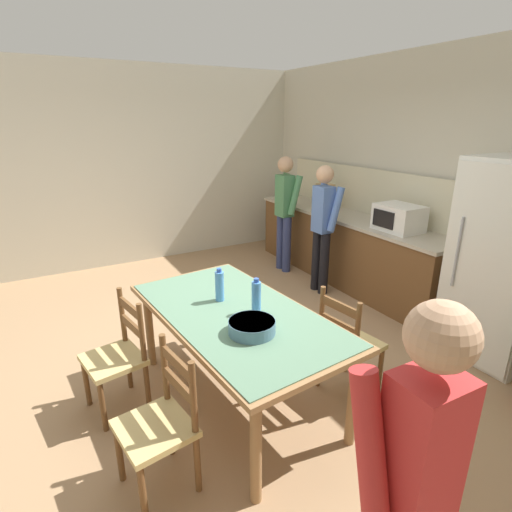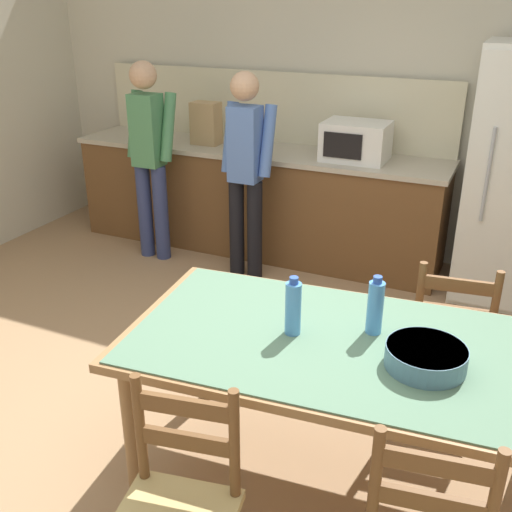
{
  "view_description": "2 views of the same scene",
  "coord_description": "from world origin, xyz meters",
  "px_view_note": "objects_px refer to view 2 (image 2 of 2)",
  "views": [
    {
      "loc": [
        2.93,
        -1.4,
        2.15
      ],
      "look_at": [
        -0.11,
        0.31,
        0.94
      ],
      "focal_mm": 28.0,
      "sensor_mm": 36.0,
      "label": 1
    },
    {
      "loc": [
        1.06,
        -2.35,
        2.14
      ],
      "look_at": [
        -0.09,
        0.18,
        0.91
      ],
      "focal_mm": 42.0,
      "sensor_mm": 36.0,
      "label": 2
    }
  ],
  "objects_px": {
    "dining_table": "(345,358)",
    "bottle_near_centre": "(293,308)",
    "bottle_off_centre": "(375,307)",
    "person_at_counter": "(246,167)",
    "microwave": "(356,141)",
    "person_at_sink": "(149,152)",
    "serving_bowl": "(426,356)",
    "chair_side_far_right": "(450,336)",
    "paper_bag": "(206,123)"
  },
  "relations": [
    {
      "from": "microwave",
      "to": "chair_side_far_right",
      "type": "xyz_separation_m",
      "value": [
        1.01,
        -1.6,
        -0.63
      ]
    },
    {
      "from": "dining_table",
      "to": "chair_side_far_right",
      "type": "relative_size",
      "value": 2.17
    },
    {
      "from": "serving_bowl",
      "to": "person_at_counter",
      "type": "height_order",
      "value": "person_at_counter"
    },
    {
      "from": "paper_bag",
      "to": "microwave",
      "type": "bearing_deg",
      "value": 0.33
    },
    {
      "from": "microwave",
      "to": "person_at_counter",
      "type": "height_order",
      "value": "person_at_counter"
    },
    {
      "from": "person_at_counter",
      "to": "chair_side_far_right",
      "type": "bearing_deg",
      "value": -122.01
    },
    {
      "from": "microwave",
      "to": "bottle_near_centre",
      "type": "bearing_deg",
      "value": -80.16
    },
    {
      "from": "dining_table",
      "to": "bottle_near_centre",
      "type": "relative_size",
      "value": 7.31
    },
    {
      "from": "person_at_counter",
      "to": "bottle_off_centre",
      "type": "bearing_deg",
      "value": -140.59
    },
    {
      "from": "chair_side_far_right",
      "to": "person_at_counter",
      "type": "bearing_deg",
      "value": -39.35
    },
    {
      "from": "bottle_near_centre",
      "to": "chair_side_far_right",
      "type": "bearing_deg",
      "value": 54.93
    },
    {
      "from": "bottle_off_centre",
      "to": "person_at_sink",
      "type": "height_order",
      "value": "person_at_sink"
    },
    {
      "from": "dining_table",
      "to": "serving_bowl",
      "type": "bearing_deg",
      "value": -7.55
    },
    {
      "from": "person_at_sink",
      "to": "person_at_counter",
      "type": "xyz_separation_m",
      "value": [
        0.89,
        -0.02,
        -0.02
      ]
    },
    {
      "from": "bottle_near_centre",
      "to": "serving_bowl",
      "type": "relative_size",
      "value": 0.84
    },
    {
      "from": "person_at_sink",
      "to": "person_at_counter",
      "type": "height_order",
      "value": "person_at_sink"
    },
    {
      "from": "dining_table",
      "to": "serving_bowl",
      "type": "height_order",
      "value": "serving_bowl"
    },
    {
      "from": "serving_bowl",
      "to": "person_at_sink",
      "type": "relative_size",
      "value": 0.19
    },
    {
      "from": "bottle_off_centre",
      "to": "chair_side_far_right",
      "type": "bearing_deg",
      "value": 68.44
    },
    {
      "from": "serving_bowl",
      "to": "person_at_sink",
      "type": "bearing_deg",
      "value": 142.88
    },
    {
      "from": "paper_bag",
      "to": "chair_side_far_right",
      "type": "bearing_deg",
      "value": -34.12
    },
    {
      "from": "microwave",
      "to": "person_at_sink",
      "type": "distance_m",
      "value": 1.68
    },
    {
      "from": "paper_bag",
      "to": "dining_table",
      "type": "bearing_deg",
      "value": -50.46
    },
    {
      "from": "paper_bag",
      "to": "chair_side_far_right",
      "type": "height_order",
      "value": "paper_bag"
    },
    {
      "from": "bottle_near_centre",
      "to": "person_at_sink",
      "type": "bearing_deg",
      "value": 136.2
    },
    {
      "from": "person_at_sink",
      "to": "dining_table",
      "type": "bearing_deg",
      "value": -130.35
    },
    {
      "from": "paper_bag",
      "to": "person_at_sink",
      "type": "bearing_deg",
      "value": -118.77
    },
    {
      "from": "paper_bag",
      "to": "serving_bowl",
      "type": "distance_m",
      "value": 3.39
    },
    {
      "from": "paper_bag",
      "to": "bottle_near_centre",
      "type": "height_order",
      "value": "paper_bag"
    },
    {
      "from": "microwave",
      "to": "bottle_near_centre",
      "type": "distance_m",
      "value": 2.48
    },
    {
      "from": "microwave",
      "to": "bottle_near_centre",
      "type": "height_order",
      "value": "microwave"
    },
    {
      "from": "bottle_off_centre",
      "to": "serving_bowl",
      "type": "height_order",
      "value": "bottle_off_centre"
    },
    {
      "from": "bottle_off_centre",
      "to": "serving_bowl",
      "type": "bearing_deg",
      "value": -34.84
    },
    {
      "from": "bottle_near_centre",
      "to": "bottle_off_centre",
      "type": "bearing_deg",
      "value": 25.56
    },
    {
      "from": "dining_table",
      "to": "chair_side_far_right",
      "type": "distance_m",
      "value": 0.93
    },
    {
      "from": "bottle_near_centre",
      "to": "bottle_off_centre",
      "type": "relative_size",
      "value": 1.0
    },
    {
      "from": "bottle_off_centre",
      "to": "person_at_sink",
      "type": "distance_m",
      "value": 2.95
    },
    {
      "from": "person_at_counter",
      "to": "serving_bowl",
      "type": "bearing_deg",
      "value": -138.74
    },
    {
      "from": "microwave",
      "to": "dining_table",
      "type": "distance_m",
      "value": 2.53
    },
    {
      "from": "dining_table",
      "to": "person_at_counter",
      "type": "xyz_separation_m",
      "value": [
        -1.37,
        1.9,
        0.21
      ]
    },
    {
      "from": "microwave",
      "to": "dining_table",
      "type": "bearing_deg",
      "value": -74.77
    },
    {
      "from": "bottle_near_centre",
      "to": "serving_bowl",
      "type": "height_order",
      "value": "bottle_near_centre"
    },
    {
      "from": "microwave",
      "to": "dining_table",
      "type": "xyz_separation_m",
      "value": [
        0.66,
        -2.42,
        -0.37
      ]
    },
    {
      "from": "serving_bowl",
      "to": "person_at_counter",
      "type": "relative_size",
      "value": 0.2
    },
    {
      "from": "dining_table",
      "to": "bottle_off_centre",
      "type": "relative_size",
      "value": 7.31
    },
    {
      "from": "serving_bowl",
      "to": "paper_bag",
      "type": "bearing_deg",
      "value": 133.45
    },
    {
      "from": "bottle_off_centre",
      "to": "microwave",
      "type": "bearing_deg",
      "value": 107.97
    },
    {
      "from": "paper_bag",
      "to": "serving_bowl",
      "type": "bearing_deg",
      "value": -46.55
    },
    {
      "from": "dining_table",
      "to": "bottle_near_centre",
      "type": "distance_m",
      "value": 0.31
    },
    {
      "from": "person_at_counter",
      "to": "microwave",
      "type": "bearing_deg",
      "value": -53.88
    }
  ]
}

